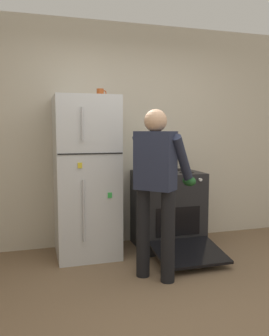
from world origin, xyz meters
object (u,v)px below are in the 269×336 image
pepper_mill (184,162)px  stove_range (168,210)px  red_pot (157,166)px  coffee_mug (100,93)px  person_cook (157,179)px  refrigerator (86,177)px

pepper_mill → stove_range: bearing=-144.0°
red_pot → coffee_mug: coffee_mug is taller
person_cook → red_pot: size_ratio=4.80×
refrigerator → coffee_mug: coffee_mug is taller
red_pot → pepper_mill: size_ratio=1.84×
person_cook → red_pot: 0.83m
coffee_mug → person_cook: bearing=-68.0°
coffee_mug → stove_range: bearing=-4.8°
stove_range → person_cook: size_ratio=0.76×
stove_range → red_pot: red_pot is taller
refrigerator → coffee_mug: (0.18, 0.05, 0.94)m
refrigerator → pepper_mill: refrigerator is taller
person_cook → refrigerator: bearing=123.0°
refrigerator → red_pot: 0.83m
stove_range → red_pot: 0.56m
refrigerator → person_cook: bearing=-57.0°
stove_range → coffee_mug: (-0.80, 0.07, 1.37)m
person_cook → coffee_mug: (-0.36, 0.88, 0.87)m
refrigerator → red_pot: bearing=-3.5°
person_cook → coffee_mug: bearing=112.0°
coffee_mug → red_pot: bearing=-8.9°
pepper_mill → person_cook: bearing=-125.8°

